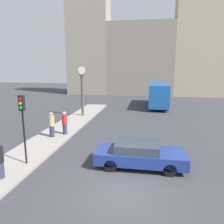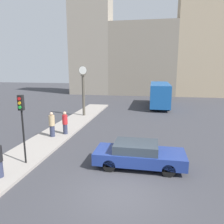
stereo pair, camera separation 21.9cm
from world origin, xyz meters
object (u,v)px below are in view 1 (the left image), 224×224
bus_distant (158,93)px  pedestrian_tan_coat (52,125)px  traffic_light_near (23,115)px  pedestrian_red_top (65,123)px  sedan_car (140,154)px  street_clock (82,91)px

bus_distant → pedestrian_tan_coat: bearing=-118.2°
traffic_light_near → pedestrian_red_top: traffic_light_near is taller
sedan_car → bus_distant: bearing=85.3°
pedestrian_tan_coat → street_clock: bearing=89.6°
bus_distant → pedestrian_red_top: bus_distant is taller
street_clock → pedestrian_red_top: street_clock is taller
sedan_car → street_clock: (-6.35, 10.72, 2.05)m
street_clock → pedestrian_tan_coat: 7.44m
traffic_light_near → pedestrian_tan_coat: 4.76m
sedan_car → traffic_light_near: 6.20m
bus_distant → traffic_light_near: size_ratio=2.36×
sedan_car → traffic_light_near: traffic_light_near is taller
street_clock → pedestrian_tan_coat: bearing=-90.4°
street_clock → bus_distant: bearing=43.6°
pedestrian_red_top → pedestrian_tan_coat: bearing=-132.0°
sedan_car → traffic_light_near: size_ratio=1.28×
bus_distant → pedestrian_tan_coat: 16.73m
sedan_car → street_clock: bearing=120.6°
traffic_light_near → street_clock: (-0.57, 11.67, 0.02)m
pedestrian_red_top → pedestrian_tan_coat: pedestrian_tan_coat is taller
traffic_light_near → street_clock: street_clock is taller
traffic_light_near → pedestrian_tan_coat: (-0.62, 4.42, -1.67)m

